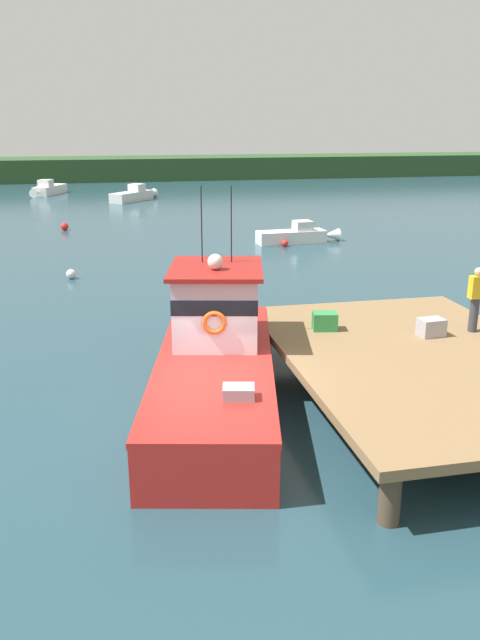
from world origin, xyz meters
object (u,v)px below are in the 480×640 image
at_px(moored_boat_off_the_point, 48,189).
at_px(moored_boat_far_right, 134,195).
at_px(main_fishing_boat, 216,357).
at_px(crate_stack_near_edge, 431,327).
at_px(deckhand_by_the_boat, 476,298).
at_px(mooring_buoy_channel_marker, 285,243).
at_px(crate_single_far, 325,321).
at_px(mooring_buoy_outer, 65,227).
at_px(moored_boat_mid_harbor, 297,235).
at_px(mooring_buoy_spare_mooring, 71,274).

bearing_deg(moored_boat_off_the_point, moored_boat_far_right, -40.40).
relative_size(main_fishing_boat, crate_stack_near_edge, 16.60).
relative_size(moored_boat_off_the_point, moored_boat_far_right, 1.13).
height_order(deckhand_by_the_boat, mooring_buoy_channel_marker, deckhand_by_the_boat).
distance_m(crate_single_far, mooring_buoy_channel_marker, 17.47).
distance_m(crate_single_far, mooring_buoy_outer, 25.93).
distance_m(deckhand_by_the_boat, mooring_buoy_channel_marker, 17.99).
bearing_deg(moored_boat_off_the_point, mooring_buoy_outer, -83.22).
distance_m(moored_boat_mid_harbor, mooring_buoy_channel_marker, 1.34).
height_order(crate_stack_near_edge, mooring_buoy_spare_mooring, crate_stack_near_edge).
bearing_deg(mooring_buoy_spare_mooring, moored_boat_off_the_point, 95.73).
height_order(moored_boat_far_right, mooring_buoy_outer, moored_boat_far_right).
bearing_deg(crate_single_far, moored_boat_off_the_point, 102.61).
bearing_deg(mooring_buoy_channel_marker, moored_boat_mid_harbor, 44.93).
distance_m(crate_single_far, crate_stack_near_edge, 2.59).
xyz_separation_m(main_fishing_boat, moored_boat_off_the_point, (-7.17, 45.98, -0.55)).
relative_size(main_fishing_boat, moored_boat_mid_harbor, 2.15).
relative_size(main_fishing_boat, mooring_buoy_outer, 21.78).
bearing_deg(mooring_buoy_channel_marker, moored_boat_far_right, 106.76).
xyz_separation_m(crate_single_far, moored_boat_mid_harbor, (4.73, 17.94, -1.02)).
height_order(deckhand_by_the_boat, mooring_buoy_outer, deckhand_by_the_boat).
relative_size(crate_single_far, mooring_buoy_outer, 1.31).
relative_size(deckhand_by_the_boat, moored_boat_far_right, 0.35).
xyz_separation_m(mooring_buoy_channel_marker, mooring_buoy_spare_mooring, (-10.57, -4.98, 0.02)).
xyz_separation_m(crate_single_far, mooring_buoy_outer, (-7.67, 24.73, -1.19)).
xyz_separation_m(crate_stack_near_edge, deckhand_by_the_boat, (1.18, 0.10, 0.64)).
distance_m(mooring_buoy_outer, mooring_buoy_spare_mooring, 12.74).
bearing_deg(crate_stack_near_edge, deckhand_by_the_boat, 4.76).
bearing_deg(moored_boat_mid_harbor, moored_boat_off_the_point, 118.60).
distance_m(crate_single_far, deckhand_by_the_boat, 3.74).
bearing_deg(mooring_buoy_spare_mooring, moored_boat_far_right, 81.62).
distance_m(moored_boat_off_the_point, mooring_buoy_channel_marker, 31.38).
bearing_deg(moored_boat_mid_harbor, mooring_buoy_channel_marker, -135.07).
bearing_deg(mooring_buoy_spare_mooring, crate_stack_near_edge, -54.84).
relative_size(crate_stack_near_edge, mooring_buoy_channel_marker, 1.70).
height_order(moored_boat_far_right, mooring_buoy_spare_mooring, moored_boat_far_right).
relative_size(crate_single_far, crate_stack_near_edge, 1.00).
height_order(main_fishing_boat, mooring_buoy_outer, main_fishing_boat).
bearing_deg(mooring_buoy_outer, deckhand_by_the_boat, -66.31).
xyz_separation_m(moored_boat_far_right, mooring_buoy_outer, (-4.86, -14.20, -0.23)).
height_order(main_fishing_boat, moored_boat_far_right, main_fishing_boat).
bearing_deg(crate_single_far, mooring_buoy_spare_mooring, 119.40).
relative_size(moored_boat_off_the_point, mooring_buoy_spare_mooring, 13.16).
bearing_deg(crate_single_far, deckhand_by_the_boat, -14.00).
relative_size(crate_stack_near_edge, mooring_buoy_outer, 1.31).
distance_m(main_fishing_boat, crate_single_far, 3.08).
xyz_separation_m(crate_single_far, moored_boat_far_right, (-2.81, 38.93, -0.97)).
bearing_deg(crate_stack_near_edge, mooring_buoy_outer, 111.37).
xyz_separation_m(deckhand_by_the_boat, moored_boat_off_the_point, (-13.67, 46.03, -1.60)).
relative_size(deckhand_by_the_boat, mooring_buoy_outer, 3.56).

